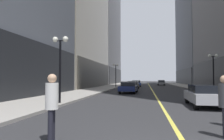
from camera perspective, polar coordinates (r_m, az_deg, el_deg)
name	(u,v)px	position (r m, az deg, el deg)	size (l,w,h in m)	color
ground_plane	(151,87)	(38.27, 11.21, -5.04)	(200.00, 200.00, 0.00)	#2D2D30
sidewalk_left	(108,87)	(38.94, -1.06, -4.94)	(4.50, 78.00, 0.15)	#9E9991
sidewalk_right	(196,87)	(39.36, 23.35, -4.70)	(4.50, 78.00, 0.15)	#9E9991
lane_centre_stripe	(151,87)	(38.27, 11.21, -5.04)	(0.16, 70.00, 0.01)	#E5D64C
building_right_far	(200,24)	(67.63, 24.45, 12.26)	(11.12, 26.00, 37.60)	slate
car_silver	(205,95)	(13.17, 25.68, -6.57)	(2.02, 4.11, 1.32)	#B7B7BC
car_navy	(129,87)	(23.17, 4.97, -4.96)	(2.05, 4.53, 1.32)	#141E4C
car_black	(133,85)	(31.61, 6.22, -4.31)	(1.87, 4.48, 1.32)	black
car_blue	(136,83)	(42.17, 7.11, -3.86)	(2.09, 4.44, 1.32)	navy
car_grey	(161,82)	(51.81, 14.20, -3.55)	(1.81, 4.63, 1.32)	slate
pedestrian_in_white_shirt	(52,102)	(5.49, -17.22, -8.98)	(0.38, 0.38, 1.83)	black
street_lamp_left_near	(60,55)	(13.03, -14.93, 4.40)	(1.06, 0.36, 4.43)	black
street_lamp_left_far	(116,70)	(36.31, 1.12, -0.09)	(1.06, 0.36, 4.43)	black
street_lamp_right_mid	(213,64)	(24.12, 27.53, 1.44)	(1.06, 0.36, 4.43)	black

